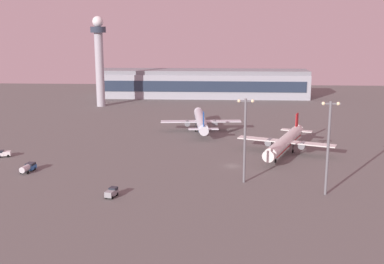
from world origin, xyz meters
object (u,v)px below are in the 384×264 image
(airplane_taxiway_distant, at_px, (201,121))
(apron_light_west, at_px, (328,142))
(baggage_tractor, at_px, (4,153))
(fuel_truck, at_px, (28,167))
(airplane_near_gate, at_px, (285,141))
(cargo_loader, at_px, (112,192))
(apron_light_central, at_px, (245,135))
(control_tower, at_px, (99,56))

(airplane_taxiway_distant, relative_size, apron_light_west, 1.75)
(baggage_tractor, height_order, apron_light_west, apron_light_west)
(fuel_truck, bearing_deg, airplane_near_gate, 26.46)
(airplane_near_gate, bearing_deg, airplane_taxiway_distant, -28.38)
(airplane_near_gate, xyz_separation_m, baggage_tractor, (-92.50, -9.28, -2.93))
(airplane_taxiway_distant, relative_size, cargo_loader, 9.33)
(airplane_taxiway_distant, xyz_separation_m, apron_light_central, (14.04, -66.27, 9.30))
(control_tower, bearing_deg, apron_light_central, -61.05)
(control_tower, xyz_separation_m, fuel_truck, (6.34, -118.58, -25.35))
(control_tower, xyz_separation_m, airplane_taxiway_distant, (55.12, -58.78, -22.64))
(airplane_near_gate, relative_size, cargo_loader, 9.02)
(control_tower, distance_m, fuel_truck, 121.42)
(airplane_near_gate, xyz_separation_m, airplane_taxiway_distant, (-29.46, 34.66, -0.04))
(baggage_tractor, bearing_deg, airplane_near_gate, -98.11)
(airplane_near_gate, distance_m, baggage_tractor, 93.01)
(control_tower, distance_m, apron_light_west, 161.54)
(control_tower, distance_m, apron_light_central, 143.53)
(cargo_loader, bearing_deg, fuel_truck, 160.88)
(airplane_taxiway_distant, height_order, apron_light_west, apron_light_west)
(control_tower, height_order, baggage_tractor, control_tower)
(cargo_loader, xyz_separation_m, apron_light_west, (53.91, 4.51, 12.65))
(baggage_tractor, bearing_deg, cargo_loader, -143.36)
(airplane_near_gate, relative_size, baggage_tractor, 9.07)
(control_tower, distance_m, cargo_loader, 145.20)
(control_tower, height_order, airplane_near_gate, control_tower)
(baggage_tractor, bearing_deg, fuel_truck, -151.86)
(cargo_loader, height_order, apron_light_west, apron_light_west)
(airplane_near_gate, height_order, cargo_loader, airplane_near_gate)
(apron_light_west, bearing_deg, airplane_taxiway_distant, 114.47)
(airplane_taxiway_distant, height_order, cargo_loader, airplane_taxiway_distant)
(airplane_taxiway_distant, height_order, apron_light_central, apron_light_central)
(apron_light_central, bearing_deg, control_tower, 118.95)
(airplane_taxiway_distant, distance_m, fuel_truck, 77.22)
(control_tower, xyz_separation_m, baggage_tractor, (-7.93, -102.72, -25.54))
(airplane_taxiway_distant, bearing_deg, control_tower, 128.01)
(airplane_near_gate, distance_m, apron_light_west, 41.94)
(control_tower, height_order, apron_light_west, control_tower)
(cargo_loader, distance_m, apron_light_central, 38.31)
(cargo_loader, relative_size, apron_light_west, 0.19)
(fuel_truck, bearing_deg, apron_light_west, -1.85)
(fuel_truck, bearing_deg, control_tower, 101.71)
(baggage_tractor, relative_size, apron_light_central, 0.19)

